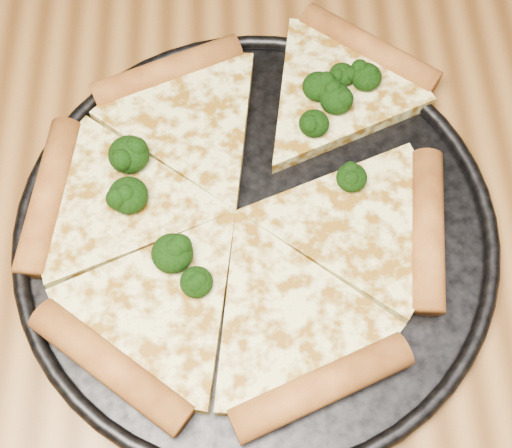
{
  "coord_description": "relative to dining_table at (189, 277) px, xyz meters",
  "views": [
    {
      "loc": [
        0.06,
        -0.23,
        1.27
      ],
      "look_at": [
        0.07,
        0.0,
        0.77
      ],
      "focal_mm": 47.1,
      "sensor_mm": 36.0,
      "label": 1
    }
  ],
  "objects": [
    {
      "name": "pizza",
      "position": [
        0.05,
        0.02,
        0.11
      ],
      "size": [
        0.38,
        0.41,
        0.03
      ],
      "rotation": [
        0.0,
        0.0,
        0.39
      ],
      "color": "#F0EA93",
      "rests_on": "pizza_pan"
    },
    {
      "name": "pizza_pan",
      "position": [
        0.07,
        0.0,
        0.1
      ],
      "size": [
        0.41,
        0.41,
        0.02
      ],
      "color": "black",
      "rests_on": "dining_table"
    },
    {
      "name": "ground",
      "position": [
        0.0,
        0.0,
        -0.66
      ],
      "size": [
        4.0,
        4.0,
        0.0
      ],
      "primitive_type": "plane",
      "color": "brown",
      "rests_on": "ground"
    },
    {
      "name": "broccoli_florets",
      "position": [
        0.06,
        0.07,
        0.12
      ],
      "size": [
        0.24,
        0.22,
        0.03
      ],
      "color": "black",
      "rests_on": "pizza"
    },
    {
      "name": "dining_table",
      "position": [
        0.0,
        0.0,
        0.0
      ],
      "size": [
        1.2,
        0.9,
        0.75
      ],
      "color": "brown",
      "rests_on": "ground"
    }
  ]
}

